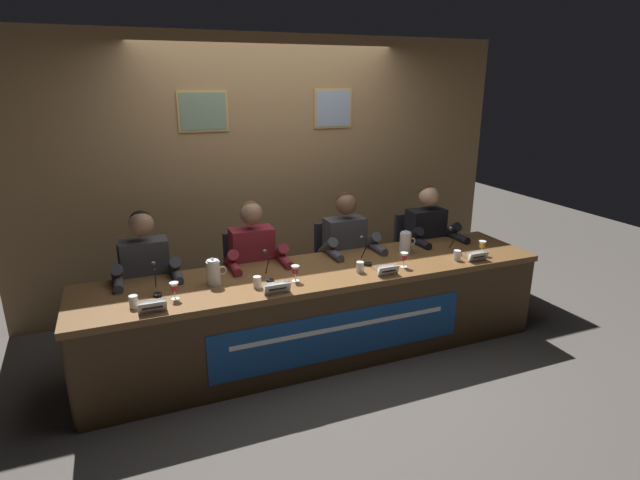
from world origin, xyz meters
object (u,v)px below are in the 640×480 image
Objects in this scene: nameplate_center_left at (277,288)px; microphone_center_right at (366,255)px; water_cup_far_right at (457,256)px; conference_table at (325,300)px; juice_glass_far_right at (482,245)px; water_cup_far_left at (134,302)px; water_cup_center_left at (257,283)px; chair_center_right at (339,271)px; chair_far_left at (149,300)px; panelist_center_right at (348,250)px; juice_glass_center_right at (404,257)px; panelist_far_right at (430,239)px; nameplate_far_left at (152,307)px; chair_far_right at (417,260)px; water_pitcher_right_side at (405,243)px; microphone_far_left at (156,284)px; nameplate_far_right at (478,256)px; chair_center_left at (250,285)px; panelist_far_left at (147,277)px; juice_glass_far_left at (174,288)px; microphone_far_right at (455,245)px; water_pitcher_left_side at (214,272)px; nameplate_center_right at (388,270)px; microphone_center_left at (268,271)px; juice_glass_center_left at (295,270)px; panelist_center_left at (255,263)px.

nameplate_center_left is 0.92m from microphone_center_right.
water_cup_far_right is at bearing 3.36° from nameplate_center_left.
conference_table is 0.57m from nameplate_center_left.
water_cup_far_left is at bearing 179.96° from juice_glass_far_right.
chair_center_right is (0.99, 0.75, -0.33)m from water_cup_center_left.
water_cup_far_left is (-1.42, -0.07, 0.26)m from conference_table.
nameplate_center_left is at bearing -134.57° from chair_center_right.
chair_far_left is 1.76m from panelist_center_right.
panelist_far_right is (0.64, 0.59, -0.10)m from juice_glass_center_right.
chair_far_right reaches higher than nameplate_far_left.
water_pitcher_right_side is (2.14, -0.49, 0.38)m from chair_far_left.
chair_far_right is at bearing 50.71° from juice_glass_center_right.
microphone_far_left reaches higher than nameplate_far_right.
panelist_far_right reaches higher than nameplate_far_left.
water_cup_far_left is 1.29m from chair_center_left.
nameplate_far_right is at bearing -38.24° from panelist_center_right.
panelist_far_left reaches higher than microphone_far_left.
juice_glass_far_left is at bearing -134.08° from chair_center_left.
panelist_center_right is at bearing 151.46° from microphone_far_right.
water_pitcher_left_side is (-2.14, -0.37, 0.11)m from panelist_far_right.
chair_far_right reaches higher than water_cup_far_left.
nameplate_far_right is (0.86, 0.01, 0.00)m from nameplate_center_right.
nameplate_center_right is 0.30m from microphone_center_right.
microphone_center_right is 1.03× the size of water_pitcher_right_side.
juice_glass_far_right is (1.88, -0.14, 0.01)m from microphone_center_left.
panelist_far_right is 0.54m from water_pitcher_right_side.
juice_glass_center_left is at bearing -8.19° from microphone_far_left.
water_cup_center_left is at bearing -174.91° from conference_table.
conference_table is 0.83m from chair_center_left.
juice_glass_far_left is 0.71× the size of nameplate_center_right.
panelist_far_right is 14.50× the size of water_cup_far_right.
nameplate_far_right reaches higher than conference_table.
chair_center_right reaches higher than nameplate_far_left.
juice_glass_center_right is at bearing 27.18° from nameplate_center_right.
microphone_far_left is 2.65m from chair_far_right.
juice_glass_far_left is 2.01m from water_pitcher_right_side.
chair_far_right is at bearing 47.28° from water_pitcher_right_side.
chair_center_left is at bearing 89.15° from microphone_center_left.
microphone_far_right is at bearing 16.86° from nameplate_center_right.
microphone_far_left is 0.41m from water_pitcher_left_side.
microphone_far_right is (0.82, -0.45, 0.09)m from panelist_center_right.
nameplate_center_right is 0.83× the size of water_pitcher_left_side.
chair_far_right is (1.73, 0.00, 0.00)m from chair_center_left.
chair_far_left is at bearing 151.65° from conference_table.
panelist_center_right is 0.94m from microphone_far_right.
panelist_far_left and panelist_center_right have the same top height.
panelist_center_right is 0.41m from microphone_center_right.
microphone_center_right is at bearing -19.37° from chair_far_left.
microphone_center_left is (-0.01, -0.44, 0.09)m from panelist_center_left.
microphone_far_left is at bearing 170.07° from nameplate_center_right.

